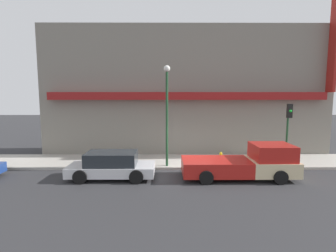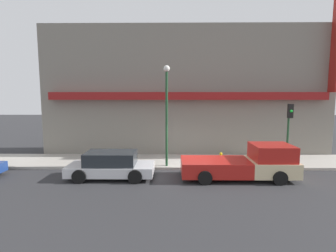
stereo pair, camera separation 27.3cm
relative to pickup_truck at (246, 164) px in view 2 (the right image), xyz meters
name	(u,v)px [view 2 (the right image)]	position (x,y,z in m)	size (l,w,h in m)	color
ground_plane	(190,170)	(-2.70, 1.39, -0.76)	(80.00, 80.00, 0.00)	#2D2D30
sidewalk	(188,161)	(-2.70, 3.04, -0.69)	(36.00, 3.30, 0.15)	#ADA89E
building	(186,92)	(-2.68, 6.17, 3.68)	(19.80, 3.80, 10.90)	gray
pickup_truck	(246,164)	(0.00, 0.00, 0.00)	(5.69, 2.22, 1.75)	beige
parked_car	(111,165)	(-6.84, 0.00, -0.10)	(4.33, 1.97, 1.35)	silver
fire_hydrant	(221,158)	(-0.80, 2.34, -0.28)	(0.18, 0.18, 0.68)	yellow
street_lamp	(167,104)	(-4.03, 1.76, 2.93)	(0.36, 0.36, 5.70)	#1E4728
traffic_light	(289,123)	(3.00, 2.05, 1.84)	(0.28, 0.42, 3.56)	#1E4728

